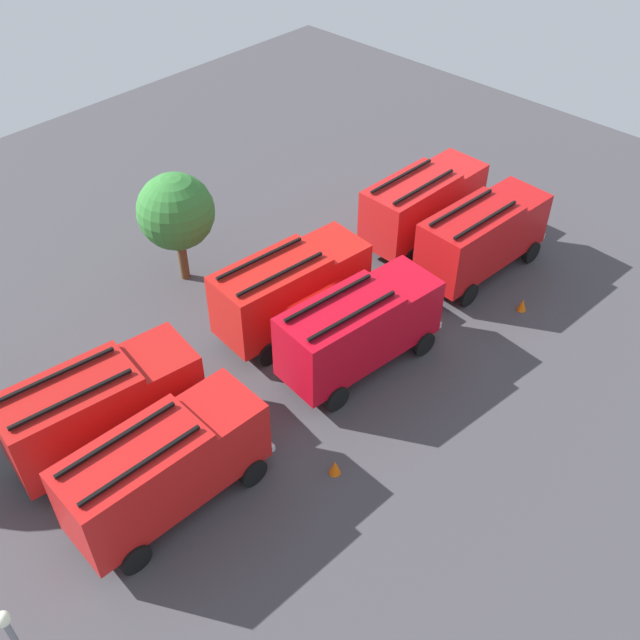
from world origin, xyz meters
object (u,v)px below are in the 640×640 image
at_px(fire_truck_0, 165,466).
at_px(firefighter_1, 468,173).
at_px(fire_truck_2, 483,235).
at_px(tree_1, 176,212).
at_px(traffic_cone_1, 335,467).
at_px(fire_truck_5, 423,203).
at_px(fire_truck_3, 102,406).
at_px(fire_truck_4, 291,288).
at_px(firefighter_0, 355,307).
at_px(traffic_cone_0, 353,244).
at_px(fire_truck_1, 359,327).
at_px(traffic_cone_2, 522,305).

bearing_deg(fire_truck_0, firefighter_1, 13.98).
xyz_separation_m(fire_truck_2, tree_1, (-10.04, 9.97, 1.54)).
bearing_deg(traffic_cone_1, fire_truck_5, 26.34).
distance_m(fire_truck_5, tree_1, 12.20).
xyz_separation_m(fire_truck_3, fire_truck_4, (9.46, -0.09, 0.00)).
bearing_deg(fire_truck_2, firefighter_0, 169.23).
distance_m(fire_truck_0, traffic_cone_0, 16.75).
bearing_deg(fire_truck_3, fire_truck_0, -82.77).
bearing_deg(fire_truck_3, tree_1, 44.82).
xyz_separation_m(fire_truck_2, firefighter_1, (6.10, 4.93, -1.15)).
bearing_deg(fire_truck_4, fire_truck_0, -152.95).
distance_m(fire_truck_0, fire_truck_1, 9.63).
xyz_separation_m(firefighter_0, tree_1, (-3.13, 8.17, 2.75)).
relative_size(fire_truck_4, firefighter_1, 4.16).
relative_size(fire_truck_1, firefighter_0, 4.40).
xyz_separation_m(fire_truck_5, firefighter_1, (5.77, 1.19, -1.15)).
xyz_separation_m(firefighter_0, firefighter_1, (13.01, 3.13, 0.06)).
xyz_separation_m(fire_truck_1, traffic_cone_1, (-4.74, -3.07, -1.84)).
height_order(fire_truck_5, traffic_cone_0, fire_truck_5).
bearing_deg(traffic_cone_1, fire_truck_4, 55.92).
relative_size(firefighter_0, firefighter_1, 0.95).
xyz_separation_m(firefighter_1, tree_1, (-16.14, 5.04, 2.69)).
xyz_separation_m(fire_truck_2, fire_truck_3, (-18.43, 3.80, 0.00)).
height_order(traffic_cone_1, traffic_cone_2, traffic_cone_1).
height_order(fire_truck_0, traffic_cone_0, fire_truck_0).
distance_m(fire_truck_1, firefighter_1, 15.84).
relative_size(fire_truck_0, fire_truck_4, 0.99).
relative_size(firefighter_0, tree_1, 0.31).
relative_size(fire_truck_1, fire_truck_4, 1.00).
xyz_separation_m(traffic_cone_0, traffic_cone_2, (1.82, -8.69, -0.05)).
bearing_deg(fire_truck_2, fire_truck_4, 161.30).
height_order(fire_truck_1, tree_1, tree_1).
bearing_deg(fire_truck_5, fire_truck_1, -155.64).
bearing_deg(firefighter_0, fire_truck_2, 131.19).
distance_m(fire_truck_3, traffic_cone_0, 15.82).
distance_m(fire_truck_1, fire_truck_2, 8.88).
height_order(firefighter_0, firefighter_1, firefighter_1).
distance_m(tree_1, traffic_cone_2, 16.29).
bearing_deg(fire_truck_0, traffic_cone_1, -30.34).
distance_m(fire_truck_3, traffic_cone_2, 18.87).
relative_size(firefighter_1, traffic_cone_0, 2.52).
distance_m(fire_truck_0, firefighter_1, 25.12).
xyz_separation_m(fire_truck_2, firefighter_0, (-6.91, 1.80, -1.21)).
xyz_separation_m(fire_truck_1, fire_truck_2, (8.88, 0.10, 0.00)).
distance_m(fire_truck_3, tree_1, 10.52).
relative_size(traffic_cone_0, traffic_cone_2, 1.16).
distance_m(firefighter_1, traffic_cone_2, 10.76).
bearing_deg(traffic_cone_1, fire_truck_1, 32.95).
height_order(fire_truck_5, tree_1, tree_1).
bearing_deg(traffic_cone_2, fire_truck_4, 139.35).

